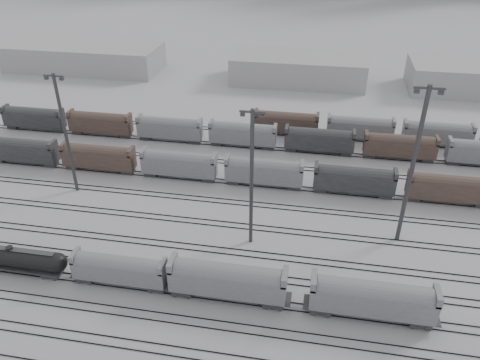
% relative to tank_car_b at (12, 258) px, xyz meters
% --- Properties ---
extents(ground, '(900.00, 900.00, 0.00)m').
position_rel_tank_car_b_xyz_m(ground, '(25.42, -1.00, -2.49)').
color(ground, '#B6B6BB').
rests_on(ground, ground).
extents(tracks, '(220.00, 71.50, 0.16)m').
position_rel_tank_car_b_xyz_m(tracks, '(25.42, 16.50, -2.41)').
color(tracks, black).
rests_on(tracks, ground).
extents(tank_car_b, '(17.42, 2.90, 4.30)m').
position_rel_tank_car_b_xyz_m(tank_car_b, '(0.00, 0.00, 0.00)').
color(tank_car_b, black).
rests_on(tank_car_b, ground).
extents(hopper_car_a, '(13.71, 2.72, 4.90)m').
position_rel_tank_car_b_xyz_m(hopper_car_a, '(16.89, 0.00, 0.54)').
color(hopper_car_a, black).
rests_on(hopper_car_a, ground).
extents(hopper_car_b, '(16.19, 3.22, 5.79)m').
position_rel_tank_car_b_xyz_m(hopper_car_b, '(32.56, 0.00, 1.09)').
color(hopper_car_b, black).
rests_on(hopper_car_b, ground).
extents(hopper_car_c, '(16.19, 3.22, 5.79)m').
position_rel_tank_car_b_xyz_m(hopper_car_c, '(51.81, 0.00, 1.09)').
color(hopper_car_c, black).
rests_on(hopper_car_c, ground).
extents(light_mast_b, '(3.69, 0.59, 23.09)m').
position_rel_tank_car_b_xyz_m(light_mast_b, '(-1.72, 22.92, 9.76)').
color(light_mast_b, '#38383A').
rests_on(light_mast_b, ground).
extents(light_mast_c, '(3.70, 0.59, 23.14)m').
position_rel_tank_car_b_xyz_m(light_mast_c, '(33.67, 13.23, 9.79)').
color(light_mast_c, '#38383A').
rests_on(light_mast_c, ground).
extents(light_mast_d, '(4.24, 0.68, 26.47)m').
position_rel_tank_car_b_xyz_m(light_mast_d, '(57.30, 18.03, 11.55)').
color(light_mast_d, '#38383A').
rests_on(light_mast_d, ground).
extents(bg_string_near, '(151.00, 3.00, 5.60)m').
position_rel_tank_car_b_xyz_m(bg_string_near, '(33.42, 31.00, 0.31)').
color(bg_string_near, slate).
rests_on(bg_string_near, ground).
extents(bg_string_mid, '(151.00, 3.00, 5.60)m').
position_rel_tank_car_b_xyz_m(bg_string_mid, '(43.42, 47.00, 0.31)').
color(bg_string_mid, black).
rests_on(bg_string_mid, ground).
extents(bg_string_far, '(66.00, 3.00, 5.60)m').
position_rel_tank_car_b_xyz_m(bg_string_far, '(60.92, 55.00, 0.31)').
color(bg_string_far, brown).
rests_on(bg_string_far, ground).
extents(warehouse_left, '(50.00, 18.00, 8.00)m').
position_rel_tank_car_b_xyz_m(warehouse_left, '(-34.58, 94.00, 1.51)').
color(warehouse_left, '#A2A2A4').
rests_on(warehouse_left, ground).
extents(warehouse_mid, '(40.00, 18.00, 8.00)m').
position_rel_tank_car_b_xyz_m(warehouse_mid, '(35.42, 94.00, 1.51)').
color(warehouse_mid, '#A2A2A4').
rests_on(warehouse_mid, ground).
extents(warehouse_right, '(35.00, 18.00, 8.00)m').
position_rel_tank_car_b_xyz_m(warehouse_right, '(85.42, 94.00, 1.51)').
color(warehouse_right, '#A2A2A4').
rests_on(warehouse_right, ground).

